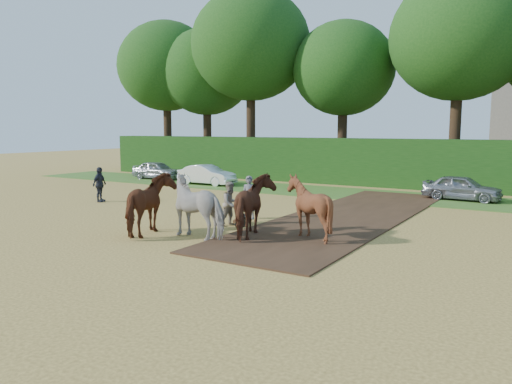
% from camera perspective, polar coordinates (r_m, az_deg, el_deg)
% --- Properties ---
extents(ground, '(120.00, 120.00, 0.00)m').
position_cam_1_polar(ground, '(15.61, -4.08, -6.24)').
color(ground, gold).
rests_on(ground, ground).
extents(earth_strip, '(4.50, 17.00, 0.05)m').
position_cam_1_polar(earth_strip, '(21.00, 10.50, -2.76)').
color(earth_strip, '#472D1C').
rests_on(earth_strip, ground).
extents(grass_verge, '(50.00, 5.00, 0.03)m').
position_cam_1_polar(grass_verge, '(28.02, 12.76, -0.33)').
color(grass_verge, '#38601E').
rests_on(grass_verge, ground).
extents(hedgerow, '(46.00, 1.60, 3.00)m').
position_cam_1_polar(hedgerow, '(32.16, 15.42, 3.21)').
color(hedgerow, '#14380F').
rests_on(hedgerow, ground).
extents(spectator_near, '(0.85, 0.97, 1.67)m').
position_cam_1_polar(spectator_near, '(18.75, -2.89, -1.34)').
color(spectator_near, '#BFAE96').
rests_on(spectator_near, ground).
extents(spectator_far, '(0.68, 1.10, 1.74)m').
position_cam_1_polar(spectator_far, '(25.94, -17.45, 0.82)').
color(spectator_far, '#23262E').
rests_on(spectator_far, ground).
extents(plough_team, '(7.01, 5.97, 2.11)m').
position_cam_1_polar(plough_team, '(16.88, -3.09, -1.59)').
color(plough_team, '#5C2917').
rests_on(plough_team, ground).
extents(parked_cars, '(35.32, 3.12, 1.44)m').
position_cam_1_polar(parked_cars, '(27.15, 18.34, 0.61)').
color(parked_cars, '#A4A6AB').
rests_on(parked_cars, ground).
extents(treeline, '(48.70, 10.60, 14.21)m').
position_cam_1_polar(treeline, '(36.02, 14.61, 15.57)').
color(treeline, '#382616').
rests_on(treeline, ground).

